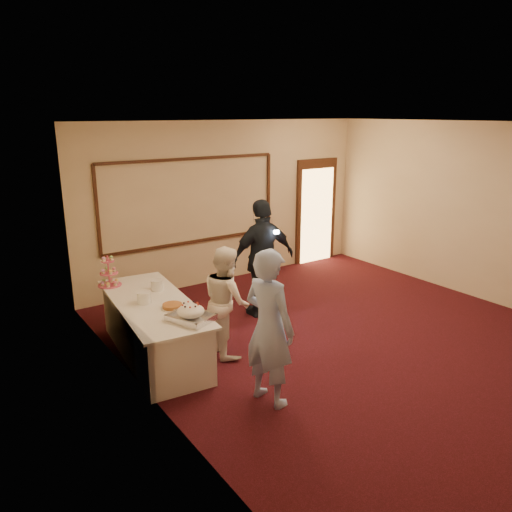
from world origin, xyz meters
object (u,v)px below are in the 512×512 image
(buffet_table, at_px, (154,328))
(cupcake_stand, at_px, (109,274))
(tart, at_px, (172,306))
(man, at_px, (269,327))
(pavlova_tray, at_px, (191,313))
(guest, at_px, (263,258))
(plate_stack_b, at_px, (157,285))
(woman, at_px, (226,301))
(plate_stack_a, at_px, (144,298))

(buffet_table, height_order, cupcake_stand, cupcake_stand)
(cupcake_stand, distance_m, tart, 1.35)
(tart, relative_size, man, 0.16)
(pavlova_tray, height_order, guest, guest)
(plate_stack_b, relative_size, woman, 0.12)
(buffet_table, distance_m, pavlova_tray, 0.96)
(plate_stack_b, bearing_deg, cupcake_stand, 129.98)
(plate_stack_b, distance_m, woman, 1.03)
(woman, bearing_deg, buffet_table, 73.90)
(plate_stack_a, distance_m, guest, 2.15)
(man, bearing_deg, pavlova_tray, 15.17)
(cupcake_stand, xyz_separation_m, plate_stack_a, (0.14, -0.93, -0.10))
(plate_stack_b, bearing_deg, pavlova_tray, -94.52)
(pavlova_tray, relative_size, plate_stack_b, 3.40)
(guest, bearing_deg, plate_stack_a, 14.18)
(cupcake_stand, distance_m, man, 2.80)
(plate_stack_a, bearing_deg, plate_stack_b, 46.75)
(pavlova_tray, height_order, cupcake_stand, cupcake_stand)
(tart, bearing_deg, cupcake_stand, 105.59)
(pavlova_tray, xyz_separation_m, man, (0.48, -0.91, 0.04))
(cupcake_stand, xyz_separation_m, plate_stack_b, (0.48, -0.57, -0.10))
(cupcake_stand, xyz_separation_m, man, (0.86, -2.66, -0.05))
(buffet_table, height_order, plate_stack_b, plate_stack_b)
(buffet_table, xyz_separation_m, tart, (0.11, -0.37, 0.41))
(man, relative_size, guest, 0.96)
(man, bearing_deg, plate_stack_a, 9.94)
(buffet_table, xyz_separation_m, man, (0.62, -1.74, 0.50))
(plate_stack_a, bearing_deg, cupcake_stand, 98.56)
(plate_stack_a, bearing_deg, man, -67.36)
(woman, relative_size, guest, 0.79)
(buffet_table, distance_m, tart, 0.56)
(buffet_table, bearing_deg, pavlova_tray, -80.68)
(plate_stack_a, relative_size, guest, 0.10)
(buffet_table, relative_size, plate_stack_a, 13.27)
(tart, height_order, man, man)
(pavlova_tray, relative_size, tart, 2.10)
(buffet_table, xyz_separation_m, woman, (0.85, -0.46, 0.35))
(man, bearing_deg, woman, -23.03)
(plate_stack_a, bearing_deg, buffet_table, 0.48)
(guest, bearing_deg, pavlova_tray, 36.95)
(plate_stack_a, height_order, guest, guest)
(cupcake_stand, xyz_separation_m, tart, (0.36, -1.29, -0.15))
(plate_stack_a, relative_size, plate_stack_b, 1.03)
(plate_stack_b, height_order, woman, woman)
(tart, bearing_deg, plate_stack_a, 121.18)
(buffet_table, distance_m, man, 1.91)
(buffet_table, height_order, plate_stack_a, plate_stack_a)
(guest, bearing_deg, man, 61.12)
(cupcake_stand, bearing_deg, pavlova_tray, -77.68)
(man, xyz_separation_m, woman, (0.23, 1.28, -0.15))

